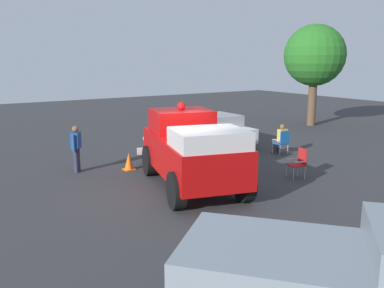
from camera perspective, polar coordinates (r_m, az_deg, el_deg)
ground_plane at (r=12.64m, az=-0.87°, el=-6.76°), size 60.00×60.00×0.00m
vintage_fire_truck at (r=13.14m, az=-0.31°, el=-0.62°), size 3.72×6.31×2.59m
classic_hot_rod at (r=19.60m, az=3.04°, el=2.13°), size 1.96×4.39×1.46m
parked_pickup at (r=6.30m, az=21.38°, el=-17.73°), size 4.51×4.80×1.90m
lawn_chair_near_truck at (r=17.90m, az=12.35°, el=0.44°), size 0.53×0.52×1.02m
lawn_chair_by_car at (r=14.52m, az=14.53°, el=-2.27°), size 0.60×0.61×1.02m
lawn_chair_spare at (r=15.50m, az=5.09°, el=-1.06°), size 0.66×0.66×1.02m
spectator_seated at (r=17.97m, az=12.08°, el=0.85°), size 0.41×0.55×1.29m
spectator_standing at (r=15.27m, az=-15.63°, el=-0.21°), size 0.46×0.58×1.68m
oak_tree_left at (r=25.96m, az=16.52°, el=11.54°), size 3.60×3.60×5.98m
traffic_cone at (r=15.30m, az=-8.67°, el=-2.40°), size 0.40×0.40×0.64m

